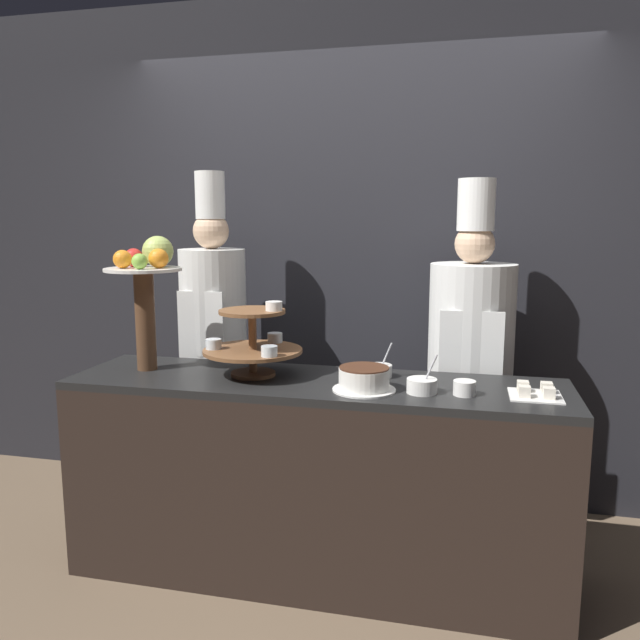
% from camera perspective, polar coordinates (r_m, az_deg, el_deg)
% --- Properties ---
extents(ground_plane, '(14.00, 14.00, 0.00)m').
position_cam_1_polar(ground_plane, '(2.84, -1.95, -24.87)').
color(ground_plane, brown).
extents(wall_back, '(10.00, 0.06, 2.80)m').
position_cam_1_polar(wall_back, '(3.54, 3.09, 6.07)').
color(wall_back, '#232328').
rests_on(wall_back, ground_plane).
extents(buffet_counter, '(2.16, 0.56, 0.90)m').
position_cam_1_polar(buffet_counter, '(2.87, -0.47, -14.28)').
color(buffet_counter, black).
rests_on(buffet_counter, ground_plane).
extents(tiered_stand, '(0.44, 0.44, 0.34)m').
position_cam_1_polar(tiered_stand, '(2.79, -6.11, -2.02)').
color(tiered_stand, brown).
rests_on(tiered_stand, buffet_counter).
extents(fruit_pedestal, '(0.35, 0.35, 0.62)m').
position_cam_1_polar(fruit_pedestal, '(2.97, -15.52, 3.50)').
color(fruit_pedestal, brown).
rests_on(fruit_pedestal, buffet_counter).
extents(cake_round, '(0.26, 0.26, 0.10)m').
position_cam_1_polar(cake_round, '(2.55, 4.05, -5.43)').
color(cake_round, white).
rests_on(cake_round, buffet_counter).
extents(cup_white, '(0.09, 0.09, 0.06)m').
position_cam_1_polar(cup_white, '(2.55, 13.07, -6.07)').
color(cup_white, white).
rests_on(cup_white, buffet_counter).
extents(cake_square_tray, '(0.20, 0.20, 0.05)m').
position_cam_1_polar(cake_square_tray, '(2.61, 19.10, -6.25)').
color(cake_square_tray, white).
rests_on(cake_square_tray, buffet_counter).
extents(serving_bowl_near, '(0.12, 0.12, 0.16)m').
position_cam_1_polar(serving_bowl_near, '(2.55, 9.30, -5.95)').
color(serving_bowl_near, white).
rests_on(serving_bowl_near, buffet_counter).
extents(serving_bowl_far, '(0.11, 0.11, 0.16)m').
position_cam_1_polar(serving_bowl_far, '(2.78, 5.45, -4.64)').
color(serving_bowl_far, white).
rests_on(serving_bowl_far, buffet_counter).
extents(chef_left, '(0.35, 0.35, 1.84)m').
position_cam_1_polar(chef_left, '(3.41, -9.70, -0.93)').
color(chef_left, black).
rests_on(chef_left, ground_plane).
extents(chef_center_left, '(0.41, 0.41, 1.78)m').
position_cam_1_polar(chef_center_left, '(3.16, 13.60, -2.75)').
color(chef_center_left, '#38332D').
rests_on(chef_center_left, ground_plane).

